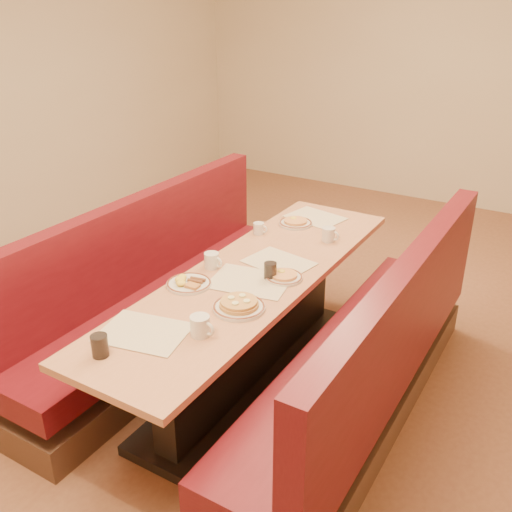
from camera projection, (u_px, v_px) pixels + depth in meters
The scene contains 19 objects.
ground at pixel (254, 378), 3.62m from camera, with size 8.00×8.00×0.00m, color #9E6647.
room_envelope at pixel (254, 58), 2.80m from camera, with size 6.04×8.04×2.82m.
diner_table at pixel (254, 328), 3.46m from camera, with size 0.70×2.50×0.75m.
booth_left at pixel (161, 300), 3.81m from camera, with size 0.55×2.50×1.05m.
booth_right at pixel (368, 367), 3.12m from camera, with size 0.55×2.50×1.05m.
placemat_near_left at pixel (144, 332), 2.72m from camera, with size 0.41×0.31×0.00m, color beige.
placemat_near_right at pixel (250, 281), 3.20m from camera, with size 0.44×0.33×0.00m, color beige.
placemat_far_left at pixel (315, 217), 4.10m from camera, with size 0.38×0.29×0.00m, color beige.
placemat_far_right at pixel (279, 262), 3.42m from camera, with size 0.38×0.29×0.00m, color beige.
pancake_plate at pixel (239, 305), 2.92m from camera, with size 0.27×0.27×0.06m.
eggs_plate at pixel (188, 283), 3.16m from camera, with size 0.25×0.25×0.05m.
extra_plate_mid at pixel (284, 276), 3.23m from camera, with size 0.21×0.21×0.04m.
extra_plate_far at pixel (296, 222), 3.98m from camera, with size 0.23×0.23×0.05m.
coffee_mug_a at pixel (201, 326), 2.68m from camera, with size 0.13×0.09×0.10m.
coffee_mug_b at pixel (212, 260), 3.34m from camera, with size 0.12×0.09×0.09m.
coffee_mug_c at pixel (329, 234), 3.70m from camera, with size 0.12×0.09×0.09m.
coffee_mug_d at pixel (259, 228), 3.82m from camera, with size 0.10×0.07×0.08m.
soda_tumbler_near at pixel (100, 346), 2.53m from camera, with size 0.08×0.08×0.11m.
soda_tumbler_mid at pixel (270, 271), 3.21m from camera, with size 0.07×0.07×0.10m.
Camera 1 is at (1.53, -2.53, 2.23)m, focal length 40.00 mm.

